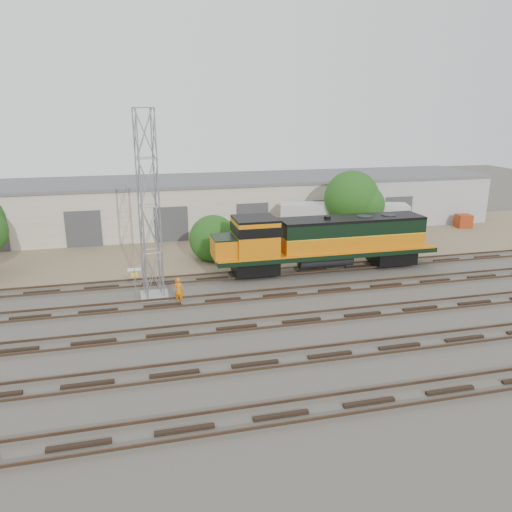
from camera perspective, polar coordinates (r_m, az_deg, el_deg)
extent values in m
plane|color=#47423A|center=(33.09, 3.53, -5.44)|extent=(140.00, 140.00, 0.00)
cube|color=#726047|center=(46.87, -1.94, 1.23)|extent=(80.00, 16.00, 0.02)
cube|color=black|center=(23.13, 12.79, -15.99)|extent=(80.00, 2.40, 0.14)
cube|color=#4C3828|center=(22.51, 13.69, -16.64)|extent=(80.00, 0.08, 0.14)
cube|color=#4C3828|center=(23.63, 11.98, -14.79)|extent=(80.00, 0.08, 0.14)
cube|color=black|center=(26.66, 8.44, -11.10)|extent=(80.00, 2.40, 0.14)
cube|color=#4C3828|center=(25.98, 9.08, -11.56)|extent=(80.00, 0.08, 0.14)
cube|color=#4C3828|center=(27.21, 7.85, -10.14)|extent=(80.00, 0.08, 0.14)
cube|color=black|center=(30.44, 5.23, -7.35)|extent=(80.00, 2.40, 0.14)
cube|color=#4C3828|center=(29.74, 5.71, -7.66)|extent=(80.00, 0.08, 0.14)
cube|color=#4C3828|center=(31.03, 4.79, -6.57)|extent=(80.00, 0.08, 0.14)
cube|color=black|center=(34.40, 2.79, -4.43)|extent=(80.00, 2.40, 0.14)
cube|color=#4C3828|center=(33.68, 3.16, -4.65)|extent=(80.00, 0.08, 0.14)
cube|color=#4C3828|center=(35.02, 2.44, -3.79)|extent=(80.00, 0.08, 0.14)
cube|color=black|center=(38.47, 0.87, -2.11)|extent=(80.00, 2.40, 0.14)
cube|color=#4C3828|center=(37.74, 1.16, -2.26)|extent=(80.00, 0.08, 0.14)
cube|color=#4C3828|center=(39.12, 0.59, -1.58)|extent=(80.00, 0.08, 0.14)
cube|color=beige|center=(53.98, -3.75, 5.95)|extent=(58.00, 10.00, 5.00)
cube|color=#59595B|center=(53.56, -3.80, 8.73)|extent=(58.40, 10.40, 0.30)
cube|color=#999993|center=(57.51, 19.45, 5.69)|extent=(14.00, 0.10, 5.00)
cube|color=#333335|center=(48.59, -19.10, 2.92)|extent=(3.20, 0.12, 3.40)
cube|color=#333335|center=(48.48, -9.66, 3.57)|extent=(3.20, 0.12, 3.40)
cube|color=#333335|center=(49.68, -0.41, 4.12)|extent=(3.20, 0.12, 3.40)
cube|color=#333335|center=(52.10, 8.21, 4.53)|extent=(3.20, 0.12, 3.40)
cube|color=#333335|center=(55.57, 15.91, 4.81)|extent=(3.20, 0.12, 3.40)
cube|color=black|center=(38.08, -0.11, -1.14)|extent=(3.34, 2.51, 1.04)
cube|color=black|center=(42.21, 15.22, 0.03)|extent=(3.34, 2.51, 1.04)
cube|color=black|center=(39.59, 7.99, 0.45)|extent=(17.76, 3.13, 0.37)
cylinder|color=black|center=(39.77, 7.95, -0.46)|extent=(4.39, 1.15, 1.15)
cube|color=#C76909|center=(40.19, 10.81, 1.75)|extent=(11.49, 2.72, 1.25)
cube|color=black|center=(39.92, 10.89, 3.34)|extent=(11.49, 2.72, 1.04)
cube|color=black|center=(39.78, 10.94, 4.22)|extent=(11.49, 2.72, 0.21)
cube|color=#C76909|center=(37.47, -0.11, 2.13)|extent=(3.13, 3.13, 2.72)
cube|color=black|center=(37.14, -0.11, 4.28)|extent=(3.13, 3.13, 0.17)
cube|color=#C76909|center=(37.15, -3.71, 0.97)|extent=(1.67, 2.51, 1.46)
cube|color=gray|center=(34.80, -11.54, -4.45)|extent=(1.83, 1.83, 0.20)
cylinder|color=gray|center=(33.67, -13.14, 5.74)|extent=(0.09, 0.09, 12.22)
cylinder|color=gray|center=(33.70, -11.23, 5.87)|extent=(0.09, 0.09, 12.22)
cylinder|color=gray|center=(32.57, -13.10, 5.39)|extent=(0.09, 0.09, 12.22)
cylinder|color=gray|center=(32.60, -11.12, 5.52)|extent=(0.09, 0.09, 12.22)
cylinder|color=gray|center=(34.78, -13.65, -2.93)|extent=(0.07, 0.07, 2.10)
cube|color=white|center=(34.50, -13.75, -1.51)|extent=(0.86, 0.05, 0.21)
cube|color=yellow|center=(34.62, -13.71, -2.11)|extent=(0.43, 0.04, 0.33)
imported|color=orange|center=(33.17, -8.81, -3.91)|extent=(0.77, 0.69, 1.78)
cube|color=silver|center=(48.41, 9.95, 4.44)|extent=(12.17, 5.74, 2.49)
cube|color=black|center=(49.66, 15.23, 2.06)|extent=(2.78, 2.84, 0.92)
cube|color=black|center=(47.57, 4.45, 2.15)|extent=(0.14, 0.14, 1.20)
cube|color=black|center=(49.36, 4.40, 2.68)|extent=(0.14, 0.14, 1.20)
cube|color=#163299|center=(54.37, 12.59, 3.78)|extent=(2.07, 2.02, 1.50)
cube|color=#91300F|center=(58.39, 22.62, 3.71)|extent=(1.66, 1.57, 1.40)
cylinder|color=#382619|center=(42.67, -4.86, -0.12)|extent=(0.28, 0.28, 0.37)
sphere|color=#134112|center=(42.25, -4.91, 1.96)|extent=(4.05, 4.05, 4.05)
sphere|color=#134112|center=(41.90, -3.67, 1.29)|extent=(2.84, 2.84, 2.84)
cylinder|color=#382619|center=(48.03, 10.68, 2.88)|extent=(0.30, 0.30, 2.56)
sphere|color=#134112|center=(47.42, 10.88, 6.49)|extent=(5.12, 5.12, 5.12)
sphere|color=#134112|center=(47.26, 12.37, 5.74)|extent=(3.58, 3.58, 3.58)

